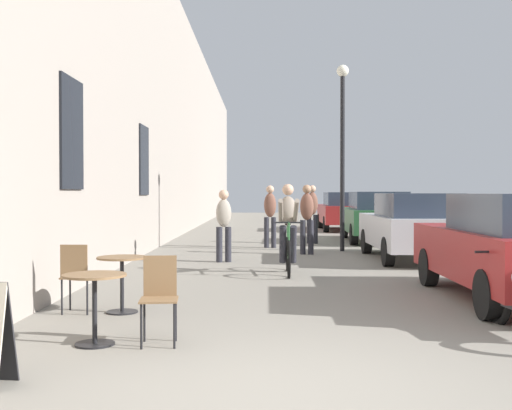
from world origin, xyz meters
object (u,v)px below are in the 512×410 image
at_px(cafe_table_near, 95,294).
at_px(cafe_chair_mid_toward_street, 77,273).
at_px(cyclist_on_bicycle, 288,231).
at_px(parked_car_fourth, 344,211).
at_px(pedestrian_furthest, 312,211).
at_px(pedestrian_far, 270,213).
at_px(pedestrian_mid, 307,215).
at_px(parked_car_second, 413,225).
at_px(pedestrian_near, 224,221).
at_px(cafe_chair_near_toward_street, 159,293).
at_px(street_lamp, 343,133).
at_px(parked_car_third, 376,216).
at_px(cafe_table_mid, 122,272).

xyz_separation_m(cafe_table_near, cafe_chair_mid_toward_street, (-0.67, 1.65, -0.00)).
xyz_separation_m(cyclist_on_bicycle, parked_car_fourth, (2.85, 13.82, -0.00)).
distance_m(cafe_table_near, pedestrian_furthest, 13.20).
bearing_deg(pedestrian_far, pedestrian_mid, -64.56).
bearing_deg(pedestrian_far, parked_car_second, -44.51).
relative_size(pedestrian_far, parked_car_second, 0.40).
bearing_deg(pedestrian_furthest, parked_car_fourth, 74.89).
bearing_deg(cafe_chair_mid_toward_street, pedestrian_far, 74.99).
bearing_deg(parked_car_second, pedestrian_near, -173.59).
bearing_deg(parked_car_fourth, parked_car_second, -89.46).
height_order(pedestrian_near, parked_car_fourth, pedestrian_near).
xyz_separation_m(cafe_chair_mid_toward_street, pedestrian_near, (1.51, 6.01, 0.39)).
distance_m(cafe_chair_near_toward_street, pedestrian_near, 7.60).
bearing_deg(cafe_chair_near_toward_street, parked_car_second, 60.82).
height_order(street_lamp, parked_car_fourth, street_lamp).
bearing_deg(parked_car_fourth, pedestrian_far, -110.76).
bearing_deg(cafe_table_near, street_lamp, 69.71).
distance_m(parked_car_second, parked_car_fourth, 11.39).
distance_m(street_lamp, parked_car_second, 3.45).
height_order(cafe_table_near, pedestrian_near, pedestrian_near).
distance_m(cafe_table_near, cyclist_on_bicycle, 6.12).
bearing_deg(pedestrian_mid, parked_car_third, 59.03).
bearing_deg(parked_car_third, pedestrian_near, -127.04).
height_order(cafe_table_mid, pedestrian_far, pedestrian_far).
distance_m(pedestrian_far, parked_car_fourth, 8.79).
bearing_deg(parked_car_fourth, pedestrian_furthest, -105.11).
xyz_separation_m(pedestrian_near, pedestrian_far, (1.08, 3.65, 0.08)).
relative_size(cafe_table_mid, parked_car_third, 0.16).
distance_m(pedestrian_far, parked_car_third, 4.02).
bearing_deg(pedestrian_mid, street_lamp, 41.91).
height_order(pedestrian_furthest, street_lamp, street_lamp).
xyz_separation_m(pedestrian_far, street_lamp, (1.89, -0.98, 2.12)).
relative_size(pedestrian_near, street_lamp, 0.33).
height_order(cyclist_on_bicycle, parked_car_third, cyclist_on_bicycle).
bearing_deg(parked_car_fourth, cafe_table_near, -104.48).
relative_size(pedestrian_furthest, street_lamp, 0.36).
height_order(parked_car_third, parked_car_fourth, parked_car_third).
xyz_separation_m(pedestrian_far, parked_car_fourth, (3.12, 8.22, -0.18)).
height_order(cafe_chair_near_toward_street, cafe_chair_mid_toward_street, same).
xyz_separation_m(cafe_chair_near_toward_street, cyclist_on_bicycle, (1.55, 5.63, 0.29)).
bearing_deg(pedestrian_near, pedestrian_mid, 41.98).
xyz_separation_m(pedestrian_far, pedestrian_furthest, (1.30, 1.48, 0.01)).
xyz_separation_m(cafe_table_mid, pedestrian_near, (0.95, 5.94, 0.38)).
height_order(cafe_table_mid, pedestrian_furthest, pedestrian_furthest).
relative_size(cafe_table_near, parked_car_second, 0.17).
relative_size(cafe_table_near, cyclist_on_bicycle, 0.41).
relative_size(pedestrian_near, pedestrian_furthest, 0.91).
relative_size(cafe_chair_near_toward_street, cafe_table_mid, 1.24).
bearing_deg(parked_car_fourth, pedestrian_mid, -102.41).
xyz_separation_m(pedestrian_furthest, parked_car_fourth, (1.82, 6.74, -0.19)).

